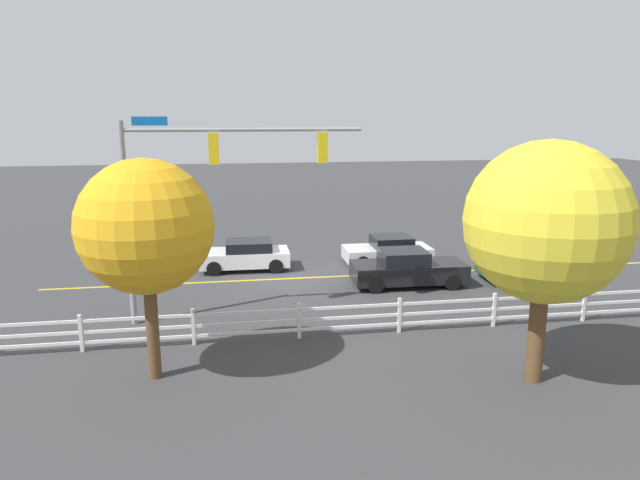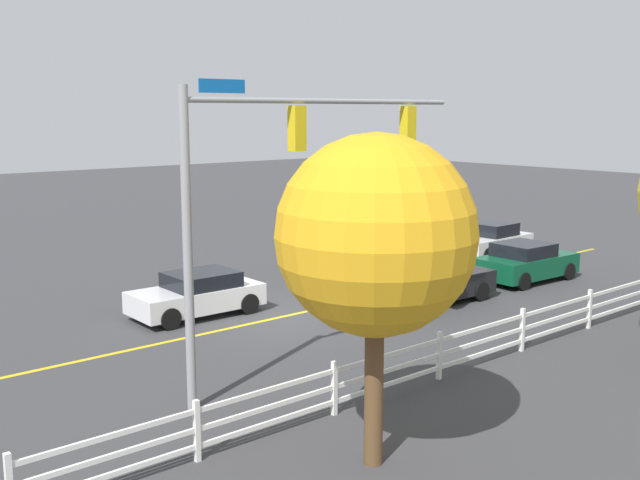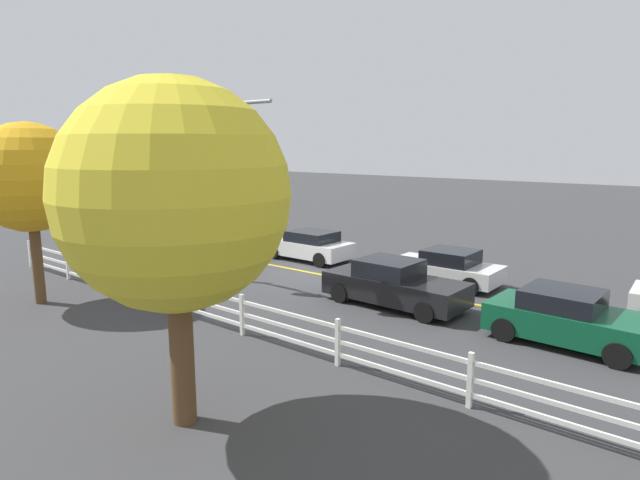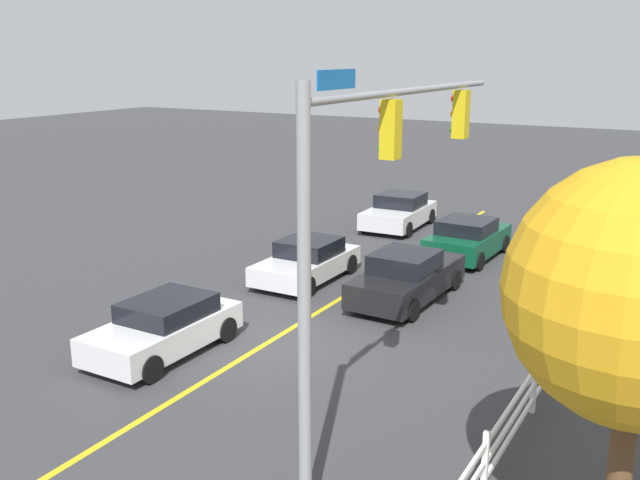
{
  "view_description": "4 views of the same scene",
  "coord_description": "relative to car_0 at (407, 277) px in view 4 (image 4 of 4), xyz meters",
  "views": [
    {
      "loc": [
        2.26,
        23.32,
        6.89
      ],
      "look_at": [
        -1.19,
        1.82,
        2.06
      ],
      "focal_mm": 31.82,
      "sensor_mm": 36.0,
      "label": 1
    },
    {
      "loc": [
        13.21,
        17.75,
        6.2
      ],
      "look_at": [
        -1.35,
        0.44,
        2.31
      ],
      "focal_mm": 42.32,
      "sensor_mm": 36.0,
      "label": 2
    },
    {
      "loc": [
        -13.23,
        16.11,
        5.15
      ],
      "look_at": [
        -1.13,
        0.9,
        1.62
      ],
      "focal_mm": 29.59,
      "sensor_mm": 36.0,
      "label": 3
    },
    {
      "loc": [
        13.88,
        9.5,
        7.06
      ],
      "look_at": [
        -1.79,
        0.55,
        2.36
      ],
      "focal_mm": 40.42,
      "sensor_mm": 36.0,
      "label": 4
    }
  ],
  "objects": [
    {
      "name": "car_1",
      "position": [
        -0.18,
        -3.52,
        -0.06
      ],
      "size": [
        4.04,
        1.94,
        1.32
      ],
      "rotation": [
        0.0,
        0.0,
        6.28
      ],
      "color": "silver",
      "rests_on": "ground_plane"
    },
    {
      "name": "ground_plane",
      "position": [
        4.84,
        -1.74,
        -0.7
      ],
      "size": [
        120.0,
        120.0,
        0.0
      ],
      "primitive_type": "plane",
      "color": "#38383A"
    },
    {
      "name": "lane_center_stripe",
      "position": [
        0.84,
        -1.74,
        -0.7
      ],
      "size": [
        28.0,
        0.16,
        0.01
      ],
      "primitive_type": "cube",
      "color": "gold",
      "rests_on": "ground_plane"
    },
    {
      "name": "signal_assembly",
      "position": [
        8.07,
        2.75,
        4.13
      ],
      "size": [
        7.82,
        0.38,
        6.83
      ],
      "color": "gray",
      "rests_on": "ground_plane"
    },
    {
      "name": "car_3",
      "position": [
        6.49,
        -3.56,
        -0.04
      ],
      "size": [
        4.01,
        1.95,
        1.34
      ],
      "rotation": [
        0.0,
        0.0,
        6.27
      ],
      "color": "silver",
      "rests_on": "ground_plane"
    },
    {
      "name": "car_4",
      "position": [
        -8.21,
        -3.85,
        -0.02
      ],
      "size": [
        4.07,
        2.17,
        1.43
      ],
      "rotation": [
        0.0,
        0.0,
        6.32
      ],
      "color": "silver",
      "rests_on": "ground_plane"
    },
    {
      "name": "car_2",
      "position": [
        -5.26,
        0.07,
        -0.01
      ],
      "size": [
        4.01,
        2.12,
        1.43
      ],
      "rotation": [
        0.0,
        0.0,
        3.11
      ],
      "color": "#0C4C2D",
      "rests_on": "ground_plane"
    },
    {
      "name": "car_0",
      "position": [
        0.0,
        0.0,
        0.0
      ],
      "size": [
        4.67,
        2.04,
        1.49
      ],
      "rotation": [
        0.0,
        0.0,
        3.11
      ],
      "color": "black",
      "rests_on": "ground_plane"
    },
    {
      "name": "white_rail_fence",
      "position": [
        1.84,
        4.93,
        -0.1
      ],
      "size": [
        26.1,
        0.1,
        1.15
      ],
      "color": "white",
      "rests_on": "ground_plane"
    },
    {
      "name": "tree_2",
      "position": [
        9.24,
        7.0,
        3.4
      ],
      "size": [
        3.47,
        3.47,
        5.86
      ],
      "color": "brown",
      "rests_on": "ground_plane"
    }
  ]
}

